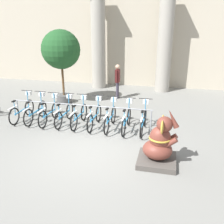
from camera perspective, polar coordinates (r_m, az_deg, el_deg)
The scene contains 17 objects.
ground_plane at distance 7.58m, azimuth -5.65°, elevation -8.79°, with size 60.00×60.00×0.00m, color slate.
building_facade at distance 15.06m, azimuth 4.96°, elevation 17.34°, with size 20.00×0.20×6.00m.
column_left at distance 14.50m, azimuth -3.15°, elevation 15.80°, with size 0.99×0.99×5.16m.
column_right at distance 13.92m, azimuth 12.00°, elevation 15.26°, with size 0.99×0.99×5.16m.
bike_rack at distance 9.30m, azimuth -7.31°, elevation 0.93°, with size 5.35×0.05×0.77m.
bicycle_0 at distance 10.37m, azimuth -19.79°, elevation 0.53°, with size 0.48×1.72×1.07m.
bicycle_1 at distance 10.05m, azimuth -16.96°, elevation 0.27°, with size 0.48×1.72×1.07m.
bicycle_2 at distance 9.75m, azimuth -14.04°, elevation -0.06°, with size 0.48×1.72×1.07m.
bicycle_3 at distance 9.52m, azimuth -10.77°, elevation -0.28°, with size 0.48×1.72×1.07m.
bicycle_4 at distance 9.30m, azimuth -7.44°, elevation -0.58°, with size 0.48×1.72×1.07m.
bicycle_5 at distance 9.11m, azimuth -3.95°, elevation -0.89°, with size 0.48×1.72×1.07m.
bicycle_6 at distance 8.94m, azimuth -0.36°, elevation -1.26°, with size 0.48×1.72×1.07m.
bicycle_7 at distance 8.81m, azimuth 3.36°, elevation -1.63°, with size 0.48×1.72×1.07m.
bicycle_8 at distance 8.76m, azimuth 7.21°, elevation -1.87°, with size 0.48×1.72×1.07m.
elephant_statue at distance 6.80m, azimuth 10.74°, elevation -7.46°, with size 1.03×1.03×1.59m.
person_pedestrian at distance 12.43m, azimuth 1.28°, elevation 7.71°, with size 0.23×0.47×1.70m.
potted_tree at distance 11.73m, azimuth -11.58°, elevation 13.41°, with size 1.75×1.75×3.36m.
Camera 1 is at (2.24, -6.28, 3.60)m, focal length 40.00 mm.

